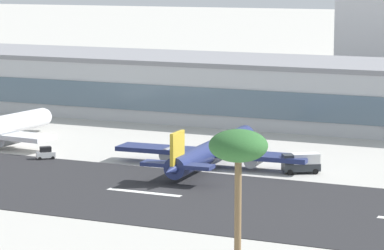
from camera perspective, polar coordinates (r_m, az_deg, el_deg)
ground_plane at (r=146.76m, az=-1.96°, el=-3.79°), size 1400.00×1400.00×0.00m
runway_strip at (r=144.55m, az=-2.41°, el=-3.98°), size 800.00×34.60×0.08m
runway_centreline_dash_4 at (r=145.04m, az=-2.80°, el=-3.92°), size 12.00×1.20×0.01m
terminal_building at (r=210.69m, az=7.34°, el=1.86°), size 195.65×30.09×13.46m
airliner_gold_tail_gate_1 at (r=163.24m, az=1.05°, el=-1.57°), size 33.56×39.06×8.15m
service_box_truck_0 at (r=159.45m, az=6.32°, el=-2.17°), size 6.33×5.30×3.25m
service_baggage_tug_1 at (r=172.35m, az=-8.47°, el=-1.63°), size 3.47×3.31×2.20m
palm_tree_0 at (r=100.90m, az=2.70°, el=-1.44°), size 6.11×6.11×16.22m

